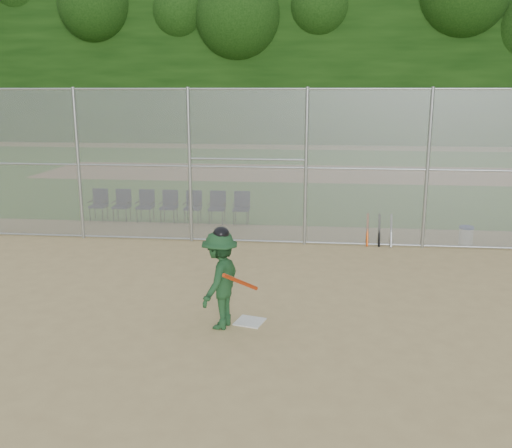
# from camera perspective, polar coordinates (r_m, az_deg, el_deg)

# --- Properties ---
(ground) EXTENTS (100.00, 100.00, 0.00)m
(ground) POSITION_cam_1_polar(r_m,az_deg,el_deg) (10.29, -1.53, -9.18)
(ground) COLOR tan
(ground) RESTS_ON ground
(grass_strip) EXTENTS (100.00, 100.00, 0.00)m
(grass_strip) POSITION_cam_1_polar(r_m,az_deg,el_deg) (27.73, 3.50, 5.13)
(grass_strip) COLOR #386E21
(grass_strip) RESTS_ON ground
(dirt_patch_far) EXTENTS (24.00, 24.00, 0.00)m
(dirt_patch_far) POSITION_cam_1_polar(r_m,az_deg,el_deg) (27.73, 3.50, 5.13)
(dirt_patch_far) COLOR tan
(dirt_patch_far) RESTS_ON ground
(backstop_fence) EXTENTS (16.09, 0.09, 4.00)m
(backstop_fence) POSITION_cam_1_polar(r_m,az_deg,el_deg) (14.59, 1.07, 5.96)
(backstop_fence) COLOR gray
(backstop_fence) RESTS_ON ground
(treeline) EXTENTS (81.00, 60.00, 11.00)m
(treeline) POSITION_cam_1_polar(r_m,az_deg,el_deg) (29.49, 3.85, 16.31)
(treeline) COLOR black
(treeline) RESTS_ON ground
(home_plate) EXTENTS (0.56, 0.56, 0.02)m
(home_plate) POSITION_cam_1_polar(r_m,az_deg,el_deg) (10.02, -0.63, -9.73)
(home_plate) COLOR white
(home_plate) RESTS_ON ground
(batter_at_plate) EXTENTS (1.09, 1.33, 1.75)m
(batter_at_plate) POSITION_cam_1_polar(r_m,az_deg,el_deg) (9.57, -3.61, -5.53)
(batter_at_plate) COLOR #1C4724
(batter_at_plate) RESTS_ON ground
(water_cooler) EXTENTS (0.37, 0.37, 0.47)m
(water_cooler) POSITION_cam_1_polar(r_m,az_deg,el_deg) (15.82, 20.26, -1.04)
(water_cooler) COLOR white
(water_cooler) RESTS_ON ground
(spare_bats) EXTENTS (0.66, 0.31, 0.84)m
(spare_bats) POSITION_cam_1_polar(r_m,az_deg,el_deg) (14.95, 12.23, -0.61)
(spare_bats) COLOR #D84C14
(spare_bats) RESTS_ON ground
(chair_0) EXTENTS (0.54, 0.52, 0.96)m
(chair_0) POSITION_cam_1_polar(r_m,az_deg,el_deg) (18.12, -15.50, 1.82)
(chair_0) COLOR black
(chair_0) RESTS_ON ground
(chair_1) EXTENTS (0.54, 0.52, 0.96)m
(chair_1) POSITION_cam_1_polar(r_m,az_deg,el_deg) (17.86, -13.30, 1.79)
(chair_1) COLOR black
(chair_1) RESTS_ON ground
(chair_2) EXTENTS (0.54, 0.52, 0.96)m
(chair_2) POSITION_cam_1_polar(r_m,az_deg,el_deg) (17.63, -11.04, 1.75)
(chair_2) COLOR black
(chair_2) RESTS_ON ground
(chair_3) EXTENTS (0.54, 0.52, 0.96)m
(chair_3) POSITION_cam_1_polar(r_m,az_deg,el_deg) (17.43, -8.72, 1.71)
(chair_3) COLOR black
(chair_3) RESTS_ON ground
(chair_4) EXTENTS (0.54, 0.52, 0.96)m
(chair_4) POSITION_cam_1_polar(r_m,az_deg,el_deg) (17.26, -6.35, 1.67)
(chair_4) COLOR black
(chair_4) RESTS_ON ground
(chair_5) EXTENTS (0.54, 0.52, 0.96)m
(chair_5) POSITION_cam_1_polar(r_m,az_deg,el_deg) (17.11, -3.94, 1.62)
(chair_5) COLOR black
(chair_5) RESTS_ON ground
(chair_6) EXTENTS (0.54, 0.52, 0.96)m
(chair_6) POSITION_cam_1_polar(r_m,az_deg,el_deg) (17.00, -1.49, 1.57)
(chair_6) COLOR black
(chair_6) RESTS_ON ground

